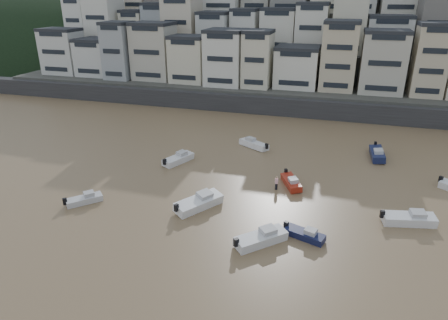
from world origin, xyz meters
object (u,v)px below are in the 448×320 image
(boat_b, at_px, (305,233))
(boat_h, at_px, (254,143))
(boat_d, at_px, (409,217))
(boat_j, at_px, (84,198))
(person_pink, at_px, (276,183))
(boat_f, at_px, (178,158))
(boat_a, at_px, (261,237))
(boat_e, at_px, (291,181))
(boat_i, at_px, (377,152))
(boat_c, at_px, (199,201))

(boat_b, relative_size, boat_h, 0.80)
(boat_d, xyz_separation_m, boat_j, (-35.52, -5.75, -0.20))
(boat_d, distance_m, person_pink, 15.27)
(boat_f, xyz_separation_m, boat_j, (-5.87, -14.20, -0.15))
(boat_h, bearing_deg, boat_a, 134.31)
(boat_e, bearing_deg, boat_j, -88.59)
(boat_h, bearing_deg, boat_b, 144.22)
(boat_a, xyz_separation_m, boat_f, (-15.43, 16.39, -0.05))
(boat_f, bearing_deg, person_pink, -83.46)
(boat_e, xyz_separation_m, boat_i, (10.93, 13.00, 0.14))
(boat_i, bearing_deg, boat_d, 3.20)
(boat_e, relative_size, boat_i, 0.83)
(boat_e, bearing_deg, boat_h, -173.31)
(boat_a, bearing_deg, boat_f, 88.54)
(boat_b, xyz_separation_m, boat_j, (-25.29, 0.07, 0.00))
(boat_a, height_order, boat_c, boat_c)
(boat_a, distance_m, boat_d, 16.29)
(boat_d, height_order, boat_j, boat_d)
(boat_a, bearing_deg, boat_e, 40.45)
(person_pink, bearing_deg, boat_c, -136.80)
(boat_e, relative_size, person_pink, 2.86)
(boat_a, distance_m, boat_f, 22.51)
(boat_d, xyz_separation_m, boat_f, (-29.66, 8.45, -0.05))
(boat_c, relative_size, boat_j, 1.44)
(boat_a, distance_m, boat_h, 26.19)
(boat_e, xyz_separation_m, boat_f, (-16.57, 2.95, 0.07))
(boat_b, distance_m, person_pink, 10.82)
(boat_b, relative_size, boat_f, 0.80)
(boat_e, distance_m, boat_h, 14.10)
(boat_d, distance_m, boat_f, 30.84)
(boat_a, xyz_separation_m, boat_h, (-6.32, 25.42, -0.04))
(boat_f, bearing_deg, boat_h, -22.21)
(boat_j, bearing_deg, person_pink, -21.49)
(boat_b, height_order, person_pink, person_pink)
(person_pink, bearing_deg, boat_b, -65.45)
(boat_i, bearing_deg, person_pink, -44.43)
(boat_b, bearing_deg, boat_f, 163.05)
(boat_c, distance_m, boat_f, 13.70)
(boat_a, bearing_deg, boat_b, -16.77)
(boat_a, bearing_deg, boat_c, 104.72)
(boat_d, distance_m, boat_i, 18.63)
(boat_d, height_order, boat_i, boat_i)
(boat_c, height_order, boat_h, boat_c)
(boat_b, distance_m, boat_e, 11.68)
(boat_a, bearing_deg, person_pink, 47.68)
(boat_d, relative_size, boat_i, 0.98)
(boat_f, bearing_deg, boat_j, -179.37)
(boat_h, bearing_deg, boat_j, 87.52)
(boat_a, distance_m, boat_e, 13.49)
(boat_c, relative_size, boat_e, 1.29)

